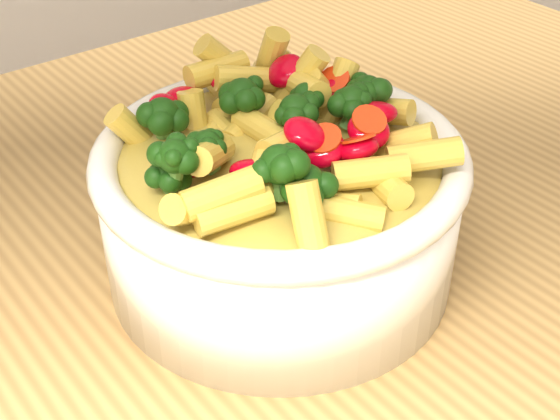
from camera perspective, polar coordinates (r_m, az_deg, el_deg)
table at (r=0.64m, az=-3.31°, el=-10.67°), size 1.20×0.80×0.90m
serving_bowl at (r=0.53m, az=-0.00°, el=0.12°), size 0.25×0.25×0.11m
pasta_salad at (r=0.49m, az=-0.00°, el=6.37°), size 0.19×0.19×0.04m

